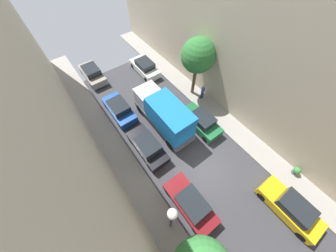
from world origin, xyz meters
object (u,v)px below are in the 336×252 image
Objects in this scene: parked_car_right_4 at (145,67)px; lamp_post at (172,219)px; pedestrian at (203,92)px; parked_car_left_2 at (191,203)px; parked_car_right_3 at (201,121)px; parked_car_right_2 at (290,207)px; street_tree_1 at (198,56)px; parked_car_left_5 at (92,74)px; potted_plant_4 at (296,171)px; parked_car_left_3 at (148,147)px; delivery_truck at (164,114)px; parked_car_left_4 at (119,109)px.

parked_car_right_4 is 0.67× the size of lamp_post.
parked_car_right_4 is at bearing 109.00° from pedestrian.
parked_car_left_2 is 1.00× the size of parked_car_right_3.
street_tree_1 is at bearing 80.11° from parked_car_right_2.
street_tree_1 reaches higher than parked_car_right_2.
lamp_post reaches higher than parked_car_right_4.
street_tree_1 is at bearing 58.91° from parked_car_right_3.
parked_car_right_2 and parked_car_right_4 have the same top height.
street_tree_1 is (2.24, 12.83, 3.87)m from parked_car_right_2.
street_tree_1 is 12.91m from lamp_post.
parked_car_left_5 is 21.93m from potted_plant_4.
parked_car_left_3 is 5.45m from parked_car_right_3.
pedestrian is 10.47m from potted_plant_4.
pedestrian is at bearing 77.96° from parked_car_right_2.
parked_car_right_3 is at bearing 90.00° from parked_car_right_2.
parked_car_left_5 and parked_car_right_3 have the same top height.
parked_car_right_4 is (0.00, 9.69, 0.00)m from parked_car_right_3.
delivery_truck is at bearing 25.49° from parked_car_left_3.
lamp_post is at bearing 163.68° from potted_plant_4.
pedestrian reaches higher than parked_car_right_4.
parked_car_left_3 and parked_car_left_5 have the same top height.
parked_car_left_5 is 12.62m from pedestrian.
street_tree_1 reaches higher than parked_car_left_3.
parked_car_left_2 is at bearing -137.25° from pedestrian.
delivery_truck is (-2.70, 2.04, 1.07)m from parked_car_right_3.
parked_car_right_3 is (5.40, -0.76, 0.00)m from parked_car_left_3.
parked_car_right_2 is at bearing -61.34° from parked_car_left_3.
lamp_post is at bearing -99.96° from parked_car_left_4.
parked_car_left_3 is 10.44m from parked_car_right_4.
parked_car_right_4 is at bearing 69.54° from parked_car_left_2.
parked_car_right_3 is at bearing -121.09° from street_tree_1.
parked_car_left_4 and parked_car_right_4 have the same top height.
potted_plant_4 is at bearing -67.82° from parked_car_left_5.
potted_plant_4 is at bearing -80.74° from parked_car_right_4.
parked_car_left_2 is 0.67× the size of lamp_post.
pedestrian is (2.48, -7.20, 0.35)m from parked_car_right_4.
parked_car_left_5 reaches higher than potted_plant_4.
parked_car_left_3 is 9.06m from street_tree_1.
parked_car_right_2 is at bearing -75.88° from parked_car_left_5.
parked_car_right_2 is (5.40, -14.96, 0.00)m from parked_car_left_4.
parked_car_left_2 is 1.00× the size of parked_car_right_2.
parked_car_right_3 is at bearing -66.37° from parked_car_left_5.
pedestrian reaches higher than parked_car_right_3.
parked_car_left_5 is at bearing 104.12° from parked_car_right_2.
parked_car_left_2 is at bearing -90.00° from parked_car_left_3.
parked_car_left_4 is at bearing 109.84° from parked_car_right_2.
pedestrian is (7.88, 1.73, 0.35)m from parked_car_left_3.
potted_plant_4 is (8.28, -3.17, -0.15)m from parked_car_left_2.
parked_car_left_3 is at bearing 90.00° from parked_car_left_2.
street_tree_1 is (2.24, -5.97, 3.87)m from parked_car_right_4.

